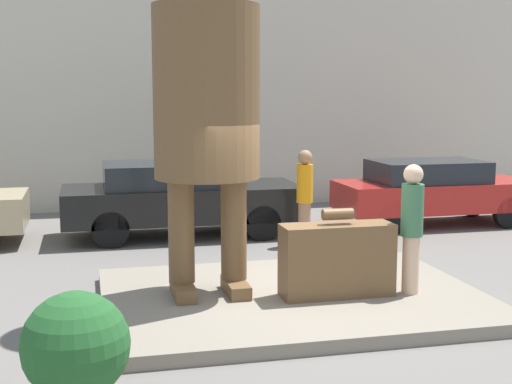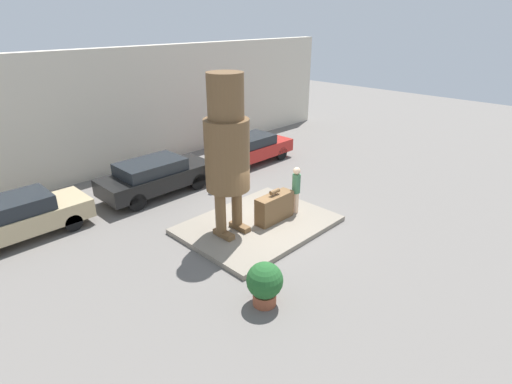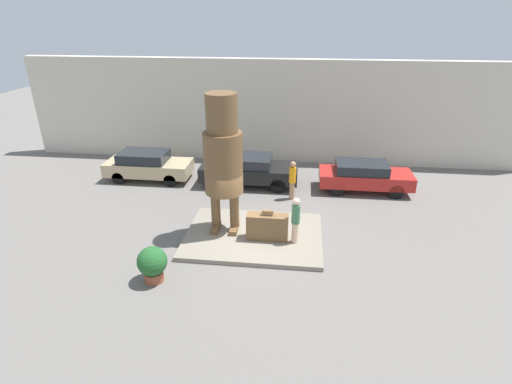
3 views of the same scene
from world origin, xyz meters
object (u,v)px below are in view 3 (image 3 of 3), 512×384
planter_pot (152,263)px  giant_suitcase (267,227)px  statue_figure (223,154)px  parked_car_tan (148,165)px  tourist (296,219)px  worker_hivis (292,179)px  parked_car_red (364,176)px  parked_car_black (248,169)px

planter_pot → giant_suitcase: bearing=38.8°
statue_figure → parked_car_tan: 7.42m
tourist → worker_hivis: (-0.25, 4.08, -0.15)m
parked_car_red → planter_pot: (-7.57, -8.02, -0.11)m
giant_suitcase → parked_car_red: size_ratio=0.35×
parked_car_red → worker_hivis: size_ratio=2.37×
giant_suitcase → parked_car_red: (4.16, 5.28, 0.10)m
giant_suitcase → parked_car_red: bearing=51.7°
parked_car_black → parked_car_red: parked_car_black is taller
statue_figure → parked_car_red: 7.92m
parked_car_tan → statue_figure: bearing=-44.9°
parked_car_tan → parked_car_red: bearing=-1.0°
statue_figure → parked_car_tan: statue_figure is taller
parked_car_tan → parked_car_red: parked_car_tan is taller
parked_car_tan → worker_hivis: (7.41, -1.53, 0.22)m
parked_car_red → parked_car_black: bearing=179.2°
parked_car_red → worker_hivis: (-3.38, -1.33, 0.22)m
statue_figure → tourist: size_ratio=2.94×
parked_car_tan → planter_pot: bearing=-68.5°
parked_car_black → planter_pot: (-1.96, -8.09, -0.16)m
giant_suitcase → parked_car_tan: 8.60m
statue_figure → planter_pot: size_ratio=4.33×
tourist → parked_car_red: size_ratio=0.41×
parked_car_tan → planter_pot: parked_car_tan is taller
tourist → parked_car_black: bearing=114.2°
parked_car_tan → parked_car_black: 5.19m
planter_pot → worker_hivis: (4.18, 6.69, 0.34)m
parked_car_tan → planter_pot: 8.83m
giant_suitcase → worker_hivis: size_ratio=0.84×
planter_pot → parked_car_black: bearing=76.4°
parked_car_red → planter_pot: size_ratio=3.57×
giant_suitcase → planter_pot: bearing=-141.2°
parked_car_tan → parked_car_red: 10.80m
tourist → parked_car_tan: (-7.66, 5.61, -0.37)m
statue_figure → giant_suitcase: statue_figure is taller
statue_figure → tourist: 3.48m
planter_pot → parked_car_tan: bearing=111.5°
tourist → parked_car_black: size_ratio=0.38×
tourist → giant_suitcase: bearing=172.6°
tourist → parked_car_red: 6.26m
tourist → planter_pot: size_ratio=1.47×
worker_hivis → tourist: bearing=-86.5°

